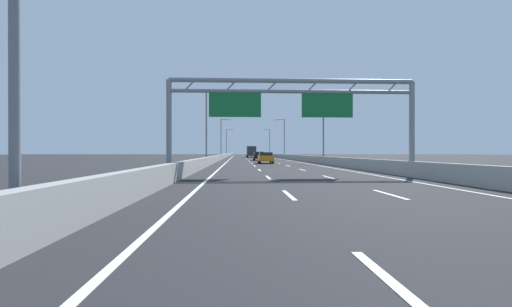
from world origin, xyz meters
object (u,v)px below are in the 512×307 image
object	(u,v)px
sign_gantry	(290,102)
blue_car	(259,154)
streetlamp_left_distant	(227,141)
streetlamp_right_mid	(322,122)
streetlamp_right_far	(283,136)
white_car	(249,154)
streetlamp_left_far	(222,136)
box_truck	(251,151)
orange_car	(266,158)
streetlamp_left_mid	(208,122)
streetlamp_right_distant	(269,141)
black_car	(259,156)

from	to	relation	value
sign_gantry	blue_car	xyz separation A→B (m)	(3.53, 97.28, -4.10)
streetlamp_left_distant	streetlamp_right_mid	bearing A→B (deg)	-79.91
streetlamp_right_far	blue_car	world-z (taller)	streetlamp_right_far
sign_gantry	blue_car	world-z (taller)	sign_gantry
white_car	streetlamp_right_mid	bearing A→B (deg)	-83.59
streetlamp_left_far	box_truck	bearing A→B (deg)	50.42
streetlamp_right_mid	streetlamp_right_far	world-z (taller)	same
sign_gantry	streetlamp_right_far	xyz separation A→B (m)	(7.63, 66.43, 0.58)
streetlamp_left_far	orange_car	xyz separation A→B (m)	(7.48, -42.35, -4.64)
streetlamp_left_mid	orange_car	bearing A→B (deg)	-3.10
streetlamp_right_distant	black_car	xyz separation A→B (m)	(-7.44, -67.72, -4.62)
streetlamp_left_mid	streetlamp_left_far	size ratio (longest dim) A/B	1.00
blue_car	orange_car	size ratio (longest dim) A/B	0.95
streetlamp_left_far	sign_gantry	bearing A→B (deg)	-83.73
streetlamp_right_far	streetlamp_left_distant	world-z (taller)	same
streetlamp_left_mid	box_truck	xyz separation A→B (m)	(7.44, 50.94, -3.78)
streetlamp_left_far	streetlamp_right_far	bearing A→B (deg)	0.00
streetlamp_left_far	streetlamp_right_distant	bearing A→B (deg)	70.40
streetlamp_left_mid	orange_car	size ratio (longest dim) A/B	2.19
black_car	orange_car	distance (m)	16.56
streetlamp_left_far	streetlamp_left_distant	size ratio (longest dim) A/B	1.00
streetlamp_right_distant	black_car	distance (m)	68.28
streetlamp_right_far	streetlamp_left_distant	size ratio (longest dim) A/B	1.00
black_car	blue_car	bearing A→B (deg)	86.63
black_car	orange_car	world-z (taller)	black_car
streetlamp_left_mid	streetlamp_right_distant	size ratio (longest dim) A/B	1.00
streetlamp_right_far	streetlamp_right_distant	size ratio (longest dim) A/B	1.00
white_car	streetlamp_left_distant	bearing A→B (deg)	114.17
streetlamp_left_far	streetlamp_right_mid	bearing A→B (deg)	-70.40
black_car	streetlamp_right_mid	bearing A→B (deg)	-65.28
streetlamp_left_distant	blue_car	xyz separation A→B (m)	(10.83, -11.09, -4.68)
streetlamp_right_mid	streetlamp_left_far	world-z (taller)	same
streetlamp_right_far	box_truck	world-z (taller)	streetlamp_right_far
streetlamp_left_far	black_car	distance (m)	27.24
white_car	blue_car	world-z (taller)	white_car
white_car	streetlamp_left_mid	bearing A→B (deg)	-96.21
streetlamp_left_distant	orange_car	bearing A→B (deg)	-84.93
streetlamp_left_distant	box_truck	size ratio (longest dim) A/B	1.18
streetlamp_right_distant	streetlamp_right_mid	bearing A→B (deg)	-90.00
black_car	white_car	world-z (taller)	black_car
streetlamp_left_distant	streetlamp_right_distant	world-z (taller)	same
sign_gantry	white_car	xyz separation A→B (m)	(0.05, 92.00, -4.08)
streetlamp_left_mid	orange_car	xyz separation A→B (m)	(7.48, -0.41, -4.64)
white_car	box_truck	size ratio (longest dim) A/B	0.53
streetlamp_right_mid	streetlamp_left_far	size ratio (longest dim) A/B	1.00
streetlamp_right_mid	box_truck	bearing A→B (deg)	98.36
streetlamp_right_distant	white_car	size ratio (longest dim) A/B	2.22
sign_gantry	orange_car	xyz separation A→B (m)	(0.18, 24.08, -4.06)
streetlamp_right_distant	blue_car	bearing A→B (deg)	-110.31
sign_gantry	streetlamp_left_far	world-z (taller)	streetlamp_left_far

